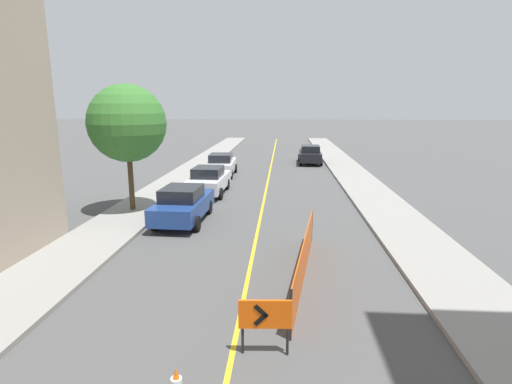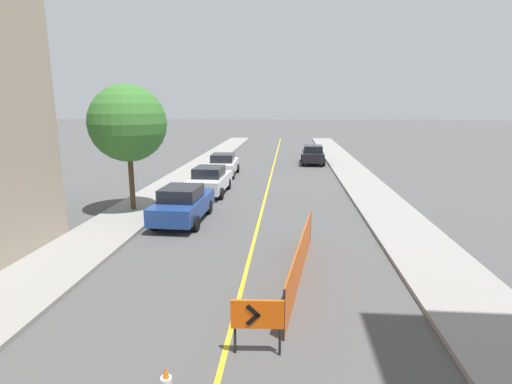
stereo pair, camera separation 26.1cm
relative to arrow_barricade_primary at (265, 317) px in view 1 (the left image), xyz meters
The scene contains 10 objects.
lane_stripe 15.42m from the arrow_barricade_primary, 92.49° to the left, with size 0.12×73.46×0.01m.
sidewalk_left 16.77m from the arrow_barricade_primary, 113.37° to the left, with size 2.69×73.46×0.14m.
sidewalk_right 16.29m from the arrow_barricade_primary, 70.96° to the left, with size 2.69×73.46×0.14m.
arrow_barricade_primary is the anchor object (origin of this frame).
safety_mesh_fence 3.89m from the arrow_barricade_primary, 75.37° to the left, with size 0.94×6.53×1.22m.
parked_car_curb_near 10.01m from the arrow_barricade_primary, 113.40° to the left, with size 1.98×4.37×1.59m.
parked_car_curb_mid 15.23m from the arrow_barricade_primary, 104.75° to the left, with size 1.95×4.36×1.59m.
parked_car_curb_far 21.15m from the arrow_barricade_primary, 101.14° to the left, with size 1.96×4.37×1.59m.
parked_car_opposite_side 27.29m from the arrow_barricade_primary, 84.44° to the left, with size 1.95×4.35×1.59m.
street_tree_left_near 13.04m from the arrow_barricade_primary, 122.55° to the left, with size 3.52×3.52×5.80m.
Camera 1 is at (0.98, 14.04, 5.03)m, focal length 28.00 mm.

